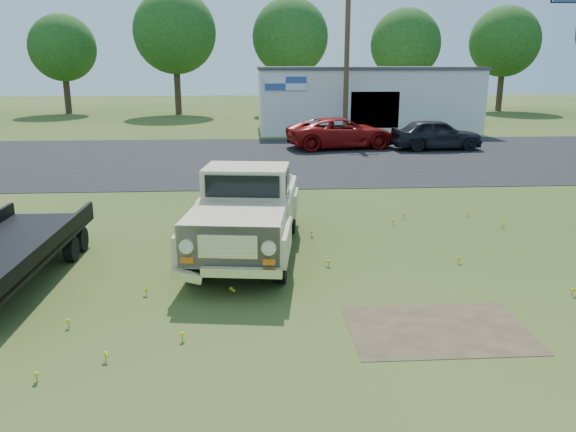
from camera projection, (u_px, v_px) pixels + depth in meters
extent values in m
plane|color=#2B3F14|center=(327.00, 269.00, 12.27)|extent=(140.00, 140.00, 0.00)
cube|color=black|center=(285.00, 158.00, 26.72)|extent=(90.00, 14.00, 0.02)
cube|color=#4B3728|center=(438.00, 329.00, 9.48)|extent=(3.00, 2.00, 0.01)
cube|color=#4B3728|center=(238.00, 226.00, 15.52)|extent=(2.20, 1.60, 0.01)
cube|color=silver|center=(363.00, 99.00, 38.12)|extent=(14.00, 8.00, 4.00)
cube|color=#3F3F44|center=(364.00, 68.00, 37.59)|extent=(14.20, 8.20, 0.20)
cube|color=black|center=(375.00, 110.00, 34.43)|extent=(3.00, 0.10, 2.20)
cube|color=white|center=(286.00, 83.00, 33.57)|extent=(2.50, 0.08, 0.80)
cylinder|color=#432A1F|center=(347.00, 61.00, 32.53)|extent=(0.30, 0.30, 9.00)
cylinder|color=#3D2C1B|center=(67.00, 95.00, 50.20)|extent=(0.56, 0.56, 3.24)
sphere|color=#154A17|center=(63.00, 48.00, 49.13)|extent=(5.76, 5.76, 5.76)
cylinder|color=#3D2C1B|center=(178.00, 92.00, 49.29)|extent=(0.56, 0.56, 3.96)
sphere|color=#154A17|center=(175.00, 32.00, 47.98)|extent=(7.04, 7.04, 7.04)
cylinder|color=#3D2C1B|center=(290.00, 92.00, 50.90)|extent=(0.56, 0.56, 3.78)
sphere|color=#154A17|center=(290.00, 37.00, 49.66)|extent=(6.72, 6.72, 6.72)
cylinder|color=#3D2C1B|center=(403.00, 94.00, 50.13)|extent=(0.56, 0.56, 3.42)
sphere|color=#154A17|center=(406.00, 44.00, 49.01)|extent=(6.08, 6.08, 6.08)
cylinder|color=#3D2C1B|center=(500.00, 91.00, 53.14)|extent=(0.56, 0.56, 3.60)
sphere|color=#154A17|center=(505.00, 42.00, 51.96)|extent=(6.40, 6.40, 6.40)
imported|color=maroon|center=(341.00, 133.00, 29.62)|extent=(6.11, 3.64, 1.59)
imported|color=black|center=(436.00, 134.00, 29.11)|extent=(4.71, 2.05, 1.58)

